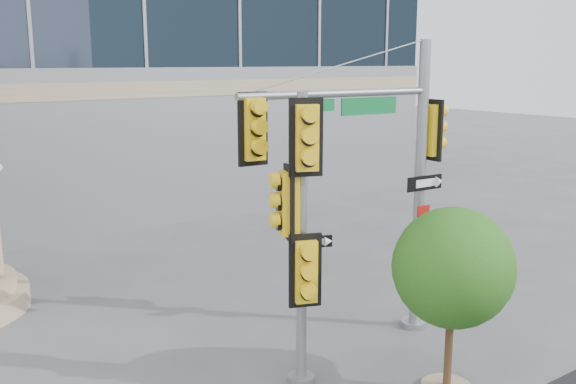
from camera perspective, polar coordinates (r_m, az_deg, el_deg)
main_signal_pole at (r=14.08m, az=8.18°, el=2.95°), size 5.20×0.74×6.71m
secondary_signal_pole at (r=11.93m, az=1.11°, el=-2.49°), size 0.97×0.94×5.69m
street_tree at (r=12.43m, az=14.50°, el=-6.90°), size 2.32×2.26×3.61m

